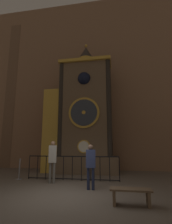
% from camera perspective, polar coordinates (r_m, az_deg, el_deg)
% --- Properties ---
extents(ground_plane, '(28.00, 28.00, 0.00)m').
position_cam_1_polar(ground_plane, '(6.33, -6.85, -25.54)').
color(ground_plane, brown).
extents(cathedral_back_wall, '(24.00, 0.32, 13.24)m').
position_cam_1_polar(cathedral_back_wall, '(13.47, 1.56, 10.88)').
color(cathedral_back_wall, '#846047').
rests_on(cathedral_back_wall, ground_plane).
extents(clock_tower, '(4.63, 1.84, 8.52)m').
position_cam_1_polar(clock_tower, '(11.21, -1.68, -1.02)').
color(clock_tower, brown).
rests_on(clock_tower, ground_plane).
extents(railing_fence, '(4.47, 0.05, 1.12)m').
position_cam_1_polar(railing_fence, '(8.77, -4.50, -17.40)').
color(railing_fence, black).
rests_on(railing_fence, ground_plane).
extents(visitor_near, '(0.39, 0.31, 1.81)m').
position_cam_1_polar(visitor_near, '(8.17, -10.87, -14.38)').
color(visitor_near, '#58554F').
rests_on(visitor_near, ground_plane).
extents(visitor_far, '(0.39, 0.30, 1.65)m').
position_cam_1_polar(visitor_far, '(6.89, 1.52, -16.07)').
color(visitor_far, '#1B213A').
rests_on(visitor_far, ground_plane).
extents(stanchion_post, '(0.28, 0.28, 0.97)m').
position_cam_1_polar(stanchion_post, '(9.60, -21.00, -17.99)').
color(stanchion_post, gray).
rests_on(stanchion_post, ground_plane).
extents(visitor_bench, '(1.13, 0.40, 0.44)m').
position_cam_1_polar(visitor_bench, '(5.44, 14.42, -24.42)').
color(visitor_bench, brown).
rests_on(visitor_bench, ground_plane).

